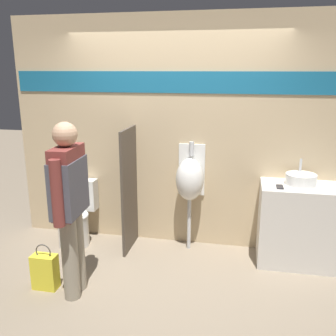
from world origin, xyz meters
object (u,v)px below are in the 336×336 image
(cell_phone, at_px, (280,187))
(shopping_bag, at_px, (45,271))
(sink_basin, at_px, (301,179))
(person_in_vest, at_px, (69,198))
(urinal_near_counter, at_px, (190,179))
(toilet, at_px, (76,218))

(cell_phone, bearing_deg, shopping_bag, -157.56)
(shopping_bag, bearing_deg, sink_basin, 23.68)
(sink_basin, relative_size, person_in_vest, 0.20)
(sink_basin, height_order, person_in_vest, person_in_vest)
(cell_phone, distance_m, urinal_near_counter, 1.00)
(toilet, relative_size, shopping_bag, 1.93)
(toilet, xyz_separation_m, person_in_vest, (0.46, -1.02, 0.64))
(cell_phone, relative_size, person_in_vest, 0.08)
(person_in_vest, bearing_deg, toilet, 20.96)
(urinal_near_counter, bearing_deg, cell_phone, -12.03)
(toilet, distance_m, shopping_bag, 1.03)
(sink_basin, relative_size, shopping_bag, 0.69)
(urinal_near_counter, relative_size, toilet, 1.41)
(cell_phone, xyz_separation_m, shopping_bag, (-2.24, -0.92, -0.72))
(cell_phone, height_order, urinal_near_counter, urinal_near_counter)
(sink_basin, distance_m, person_in_vest, 2.41)
(urinal_near_counter, xyz_separation_m, person_in_vest, (-0.94, -1.15, 0.10))
(sink_basin, distance_m, urinal_near_counter, 1.21)
(toilet, xyz_separation_m, shopping_bag, (0.13, -1.01, -0.14))
(sink_basin, distance_m, toilet, 2.67)
(urinal_near_counter, bearing_deg, person_in_vest, -129.23)
(cell_phone, relative_size, toilet, 0.15)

